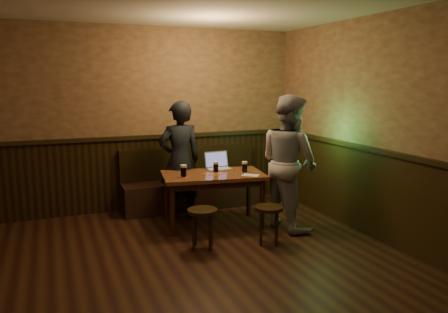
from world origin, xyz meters
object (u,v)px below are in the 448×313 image
stool_left (202,217)px  pint_left (184,171)px  person_suit (180,160)px  bench (192,188)px  person_grey (289,162)px  stool_right (269,214)px  laptop (218,165)px  pint_mid (216,167)px  pub_table (213,180)px  pint_right (245,167)px

stool_left → pint_left: pint_left is taller
person_suit → stool_left: bearing=84.0°
bench → person_grey: 1.78m
person_suit → stool_right: bearing=115.3°
pint_left → laptop: 0.69m
stool_right → pint_mid: bearing=108.7°
stool_left → person_suit: (0.09, 1.25, 0.47)m
pub_table → person_suit: 0.63m
stool_right → person_grey: (0.53, 0.46, 0.53)m
pint_left → laptop: size_ratio=0.47×
pub_table → pint_right: (0.43, -0.10, 0.17)m
bench → pub_table: (-0.00, -0.95, 0.33)m
pint_left → person_grey: (1.36, -0.39, 0.09)m
pint_left → person_grey: 1.41m
pub_table → laptop: laptop is taller
bench → person_grey: size_ratio=1.22×
laptop → person_suit: bearing=154.6°
person_grey → pint_mid: bearing=49.2°
bench → stool_left: bench is taller
pub_table → person_grey: person_grey is taller
pub_table → pint_right: bearing=-4.6°
stool_left → laptop: (0.59, 1.01, 0.41)m
stool_left → pint_right: (0.85, 0.65, 0.42)m
laptop → pint_left: bearing=-152.0°
stool_right → laptop: bearing=100.7°
pub_table → person_grey: (0.92, -0.45, 0.27)m
stool_left → laptop: bearing=59.7°
pub_table → pint_right: pint_right is taller
bench → stool_right: size_ratio=4.67×
pint_mid → pint_right: (0.37, -0.16, 0.00)m
pint_mid → person_grey: bearing=-30.7°
stool_right → person_suit: 1.65m
bench → person_grey: (0.92, -1.40, 0.59)m
pint_mid → pub_table: bearing=-136.1°
pint_right → laptop: (-0.26, 0.36, -0.01)m
bench → laptop: (0.17, -0.69, 0.49)m
stool_right → pint_left: 1.26m
bench → pint_right: size_ratio=14.10×
pint_right → laptop: laptop is taller
pub_table → bench: bearing=98.3°
stool_right → pint_left: (-0.83, 0.85, 0.44)m
pint_left → pint_right: bearing=-2.5°
stool_right → pint_mid: (-0.33, 0.97, 0.43)m
pint_right → person_suit: person_suit is taller
pint_right → person_suit: size_ratio=0.09×
bench → laptop: laptop is taller
pint_right → laptop: bearing=125.9°
pint_right → person_grey: size_ratio=0.09×
pub_table → stool_right: pub_table is taller
stool_right → pint_left: bearing=134.4°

